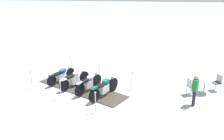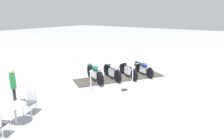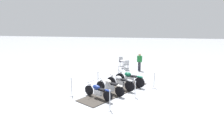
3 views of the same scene
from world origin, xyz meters
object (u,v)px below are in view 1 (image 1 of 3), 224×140
(motorcycle_chrome, at_px, (89,83))
(motorcycle_forest, at_px, (104,87))
(cafe_table, at_px, (205,83))
(motorcycle_cream, at_px, (75,79))
(bystander_person, at_px, (195,88))
(stanchion_right_front, at_px, (132,84))
(stanchion_left_mid, at_px, (61,93))
(stanchion_left_front, at_px, (96,107))
(stanchion_right_mid, at_px, (99,75))
(cafe_chair_near_table, at_px, (217,82))
(cafe_chair_across_table, at_px, (191,85))
(info_placard, at_px, (112,80))
(stanchion_left_rear, at_px, (32,82))
(motorcycle_navy, at_px, (62,75))
(stanchion_right_rear, at_px, (71,66))

(motorcycle_chrome, bearing_deg, motorcycle_forest, -92.93)
(motorcycle_chrome, height_order, cafe_table, motorcycle_chrome)
(motorcycle_cream, bearing_deg, bystander_person, -73.14)
(motorcycle_forest, distance_m, stanchion_right_front, 1.66)
(stanchion_left_mid, height_order, stanchion_left_front, stanchion_left_front)
(motorcycle_forest, distance_m, stanchion_left_mid, 2.20)
(stanchion_right_mid, distance_m, cafe_chair_near_table, 6.51)
(stanchion_left_front, distance_m, cafe_chair_across_table, 5.14)
(motorcycle_forest, bearing_deg, stanchion_left_front, -157.37)
(stanchion_right_mid, relative_size, info_placard, 2.69)
(stanchion_left_rear, bearing_deg, info_placard, -71.77)
(stanchion_left_front, bearing_deg, info_placard, -6.77)
(motorcycle_chrome, relative_size, cafe_table, 2.60)
(motorcycle_navy, bearing_deg, stanchion_left_front, -113.47)
(stanchion_left_mid, relative_size, stanchion_right_rear, 0.92)
(cafe_table, height_order, cafe_chair_near_table, cafe_chair_near_table)
(cafe_table, bearing_deg, motorcycle_chrome, 93.11)
(cafe_table, height_order, bystander_person, bystander_person)
(cafe_chair_across_table, bearing_deg, stanchion_right_mid, 141.81)
(motorcycle_forest, relative_size, stanchion_left_mid, 2.04)
(motorcycle_chrome, xyz_separation_m, stanchion_left_front, (-2.23, -0.67, -0.19))
(stanchion_right_mid, height_order, stanchion_right_rear, stanchion_right_rear)
(motorcycle_forest, xyz_separation_m, cafe_chair_across_table, (0.57, -4.40, 0.02))
(stanchion_right_rear, xyz_separation_m, cafe_chair_across_table, (-2.69, -6.86, 0.17))
(stanchion_left_mid, height_order, stanchion_left_rear, stanchion_left_rear)
(motorcycle_cream, distance_m, bystander_person, 6.35)
(bystander_person, bearing_deg, info_placard, -6.15)
(motorcycle_forest, height_order, cafe_chair_near_table, motorcycle_forest)
(cafe_chair_across_table, bearing_deg, stanchion_right_rear, 137.42)
(cafe_table, bearing_deg, stanchion_left_rear, 91.24)
(motorcycle_navy, distance_m, cafe_chair_near_table, 8.55)
(stanchion_left_mid, xyz_separation_m, stanchion_right_front, (1.42, -3.51, 0.01))
(stanchion_left_mid, xyz_separation_m, cafe_table, (1.38, -7.30, 0.22))
(motorcycle_chrome, height_order, motorcycle_navy, motorcycle_chrome)
(stanchion_right_mid, distance_m, stanchion_right_front, 2.25)
(cafe_chair_across_table, bearing_deg, info_placard, 138.96)
(stanchion_right_mid, xyz_separation_m, stanchion_right_rear, (1.18, 1.92, 0.06))
(stanchion_right_mid, relative_size, stanchion_right_rear, 0.93)
(stanchion_left_mid, bearing_deg, motorcycle_chrome, -49.96)
(stanchion_left_mid, bearing_deg, stanchion_right_mid, -31.54)
(motorcycle_cream, relative_size, stanchion_left_front, 1.83)
(motorcycle_chrome, bearing_deg, stanchion_left_rear, 116.07)
(motorcycle_chrome, bearing_deg, cafe_chair_near_table, -55.81)
(motorcycle_navy, bearing_deg, stanchion_right_mid, -47.39)
(stanchion_right_mid, bearing_deg, cafe_table, -102.05)
(stanchion_right_front, bearing_deg, info_placard, 44.36)
(motorcycle_navy, bearing_deg, info_placard, -50.74)
(stanchion_left_front, xyz_separation_m, bystander_person, (1.09, -4.56, 0.63))
(stanchion_right_front, height_order, info_placard, stanchion_right_front)
(stanchion_left_rear, relative_size, cafe_chair_across_table, 1.22)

